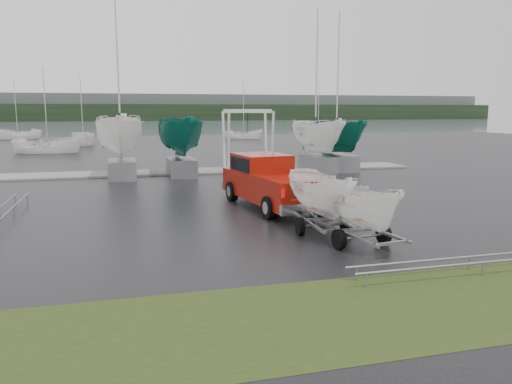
% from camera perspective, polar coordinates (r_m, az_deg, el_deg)
% --- Properties ---
extents(ground_plane, '(120.00, 120.00, 0.00)m').
position_cam_1_polar(ground_plane, '(20.73, -2.02, -2.01)').
color(ground_plane, black).
rests_on(ground_plane, ground).
extents(lake, '(300.00, 300.00, 0.00)m').
position_cam_1_polar(lake, '(119.96, -12.94, 7.22)').
color(lake, slate).
rests_on(lake, ground).
extents(grass_verge, '(40.00, 40.00, 0.00)m').
position_cam_1_polar(grass_verge, '(10.73, 11.71, -13.26)').
color(grass_verge, '#212F12').
rests_on(grass_verge, ground).
extents(dock, '(30.00, 3.00, 0.12)m').
position_cam_1_polar(dock, '(33.37, -7.06, 2.37)').
color(dock, gray).
rests_on(dock, ground).
extents(treeline, '(300.00, 8.00, 6.00)m').
position_cam_1_polar(treeline, '(189.86, -13.81, 8.82)').
color(treeline, black).
rests_on(treeline, ground).
extents(far_hill, '(300.00, 6.00, 10.00)m').
position_cam_1_polar(far_hill, '(197.86, -13.89, 9.41)').
color(far_hill, '#4C5651').
rests_on(far_hill, ground).
extents(pickup_truck, '(3.06, 6.76, 2.17)m').
position_cam_1_polar(pickup_truck, '(21.34, 1.44, 1.41)').
color(pickup_truck, maroon).
rests_on(pickup_truck, ground).
extents(trailer_hitched, '(1.84, 3.72, 4.31)m').
position_cam_1_polar(trailer_hitched, '(15.26, 11.84, 2.63)').
color(trailer_hitched, gray).
rests_on(trailer_hitched, ground).
extents(trailer_parked, '(1.80, 3.63, 4.73)m').
position_cam_1_polar(trailer_parked, '(16.62, 7.59, 4.03)').
color(trailer_parked, gray).
rests_on(trailer_parked, ground).
extents(boat_hoist, '(3.30, 2.18, 4.12)m').
position_cam_1_polar(boat_hoist, '(33.85, -0.95, 6.99)').
color(boat_hoist, silver).
rests_on(boat_hoist, ground).
extents(keelboat_0, '(2.73, 3.20, 10.91)m').
position_cam_1_polar(keelboat_0, '(30.80, -15.35, 9.54)').
color(keelboat_0, gray).
rests_on(keelboat_0, ground).
extents(keelboat_1, '(2.60, 3.20, 8.02)m').
position_cam_1_polar(keelboat_1, '(31.20, -8.68, 9.37)').
color(keelboat_1, gray).
rests_on(keelboat_1, ground).
extents(keelboat_2, '(2.42, 3.20, 10.59)m').
position_cam_1_polar(keelboat_2, '(33.25, 7.17, 8.89)').
color(keelboat_2, gray).
rests_on(keelboat_2, ground).
extents(keelboat_3, '(2.37, 3.20, 10.54)m').
position_cam_1_polar(keelboat_3, '(34.18, 9.57, 8.71)').
color(keelboat_3, gray).
rests_on(keelboat_3, ground).
extents(mast_rack_0, '(0.56, 6.50, 0.06)m').
position_cam_1_polar(mast_rack_0, '(21.60, -26.64, -1.60)').
color(mast_rack_0, gray).
rests_on(mast_rack_0, ground).
extents(mast_rack_2, '(7.00, 0.56, 0.06)m').
position_cam_1_polar(mast_rack_2, '(13.91, 23.91, -7.07)').
color(mast_rack_2, gray).
rests_on(mast_rack_2, ground).
extents(moored_boat_0, '(2.76, 2.70, 11.28)m').
position_cam_1_polar(moored_boat_0, '(51.72, -22.64, 4.15)').
color(moored_boat_0, white).
rests_on(moored_boat_0, ground).
extents(moored_boat_1, '(2.87, 2.92, 11.28)m').
position_cam_1_polar(moored_boat_1, '(62.35, -19.09, 5.13)').
color(moored_boat_1, white).
rests_on(moored_boat_1, ground).
extents(moored_boat_2, '(2.61, 2.58, 10.70)m').
position_cam_1_polar(moored_boat_2, '(70.63, -1.43, 6.09)').
color(moored_boat_2, white).
rests_on(moored_boat_2, ground).
extents(moored_boat_3, '(2.96, 2.98, 10.88)m').
position_cam_1_polar(moored_boat_3, '(72.85, 7.10, 6.12)').
color(moored_boat_3, white).
rests_on(moored_boat_3, ground).
extents(moored_boat_4, '(2.46, 2.40, 11.15)m').
position_cam_1_polar(moored_boat_4, '(76.99, -25.53, 5.45)').
color(moored_boat_4, white).
rests_on(moored_boat_4, ground).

